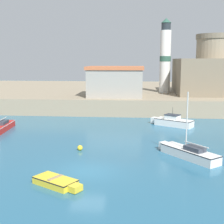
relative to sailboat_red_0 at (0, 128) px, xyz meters
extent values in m
plane|color=#28607F|center=(11.93, -11.74, -0.44)|extent=(200.00, 200.00, 0.00)
cube|color=gray|center=(11.93, 29.96, 0.76)|extent=(120.00, 40.00, 2.41)
cube|color=red|center=(-0.01, 0.07, -0.08)|extent=(1.83, 6.33, 0.71)
cube|color=white|center=(-0.01, 0.07, 0.23)|extent=(1.85, 6.40, 0.07)
cylinder|color=silver|center=(-0.07, 0.85, 0.82)|extent=(0.29, 2.81, 0.08)
cube|color=#333842|center=(-0.05, 0.69, 0.45)|extent=(1.09, 1.94, 0.36)
cube|color=white|center=(19.73, -8.05, -0.06)|extent=(4.42, 5.04, 0.76)
cube|color=white|center=(17.86, -5.72, -0.06)|extent=(0.97, 0.95, 0.65)
cube|color=black|center=(19.73, -8.05, 0.28)|extent=(4.47, 5.09, 0.07)
cylinder|color=silver|center=(19.48, -7.74, 2.66)|extent=(0.10, 0.10, 4.68)
cylinder|color=silver|center=(20.15, -8.58, 0.87)|extent=(1.57, 1.93, 0.08)
cube|color=#333842|center=(20.07, -8.47, 0.50)|extent=(1.75, 1.85, 0.36)
cube|color=yellow|center=(10.26, -14.48, -0.21)|extent=(3.15, 2.64, 0.46)
cube|color=yellow|center=(11.75, -15.36, -0.21)|extent=(0.92, 0.97, 0.39)
cube|color=black|center=(10.26, -14.48, -0.01)|extent=(3.18, 2.66, 0.07)
cube|color=#997F5B|center=(10.26, -14.48, 0.07)|extent=(0.77, 1.11, 0.08)
cube|color=white|center=(19.86, 4.71, -0.02)|extent=(4.72, 3.79, 0.84)
cube|color=white|center=(17.62, 6.10, -0.02)|extent=(1.11, 1.16, 0.71)
cube|color=black|center=(19.86, 4.71, 0.36)|extent=(4.77, 3.83, 0.07)
cube|color=silver|center=(19.66, 4.83, 0.64)|extent=(2.00, 1.89, 0.48)
cube|color=#2D333D|center=(19.66, 4.83, 0.92)|extent=(2.16, 2.03, 0.08)
cylinder|color=black|center=(19.66, 4.83, 1.41)|extent=(0.04, 0.04, 0.90)
sphere|color=yellow|center=(10.38, -6.62, -0.20)|extent=(0.47, 0.47, 0.47)
cube|color=#796C57|center=(27.93, 20.41, 4.86)|extent=(12.45, 12.45, 5.79)
cylinder|color=gray|center=(27.93, 20.41, 6.43)|extent=(6.01, 6.01, 8.93)
cylinder|color=#796C57|center=(27.93, 20.41, 11.30)|extent=(6.31, 6.31, 0.80)
cylinder|color=silver|center=(19.93, 21.43, 7.22)|extent=(1.83, 1.83, 10.50)
cylinder|color=#2D5647|center=(19.93, 21.43, 7.74)|extent=(1.89, 1.89, 0.90)
cylinder|color=#262D33|center=(19.93, 21.43, 13.07)|extent=(1.56, 1.56, 1.20)
cone|color=#2D5647|center=(19.93, 21.43, 14.07)|extent=(1.74, 1.74, 0.80)
cube|color=gray|center=(11.93, 14.84, 4.02)|extent=(8.21, 6.46, 4.11)
cube|color=#C1663D|center=(11.93, 14.84, 6.33)|extent=(8.62, 6.78, 0.50)
camera|label=1|loc=(15.56, -33.10, 7.51)|focal=50.00mm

